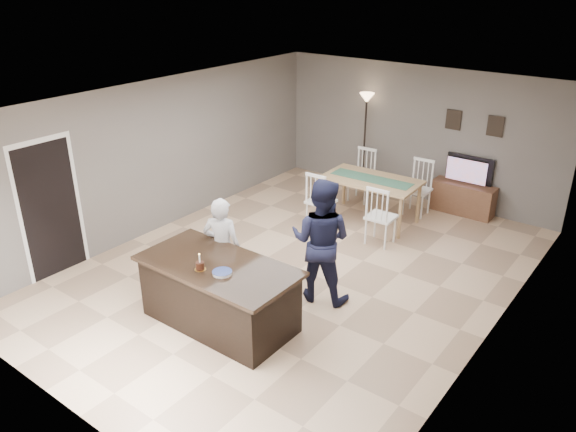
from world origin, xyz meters
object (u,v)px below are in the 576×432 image
Objects in this scene: floor_lamp at (366,115)px; woman at (222,248)px; kitchen_island at (219,294)px; dining_table at (371,186)px; tv_console at (463,198)px; plate_stack at (222,273)px; man at (321,241)px; birthday_cake at (200,266)px; television at (468,170)px.

woman is at bearing -83.08° from floor_lamp.
kitchen_island is at bearing -79.32° from floor_lamp.
woman is (-0.44, 0.55, 0.31)m from kitchen_island.
tv_console is at bearing 45.43° from dining_table.
dining_table is at bearing -117.63° from woman.
plate_stack is at bearing -33.83° from kitchen_island.
man is 7.95× the size of birthday_cake.
floor_lamp is at bearing 102.55° from plate_stack.
floor_lamp reaches higher than dining_table.
kitchen_island is 4.19m from dining_table.
television is 3.96× the size of birthday_cake.
birthday_cake is (-0.08, -0.23, 0.50)m from kitchen_island.
birthday_cake is at bearing -102.45° from tv_console.
plate_stack is (0.22, -0.15, 0.47)m from kitchen_island.
kitchen_island is 0.54m from plate_stack.
dining_table is at bearing 91.04° from kitchen_island.
plate_stack is at bearing 80.43° from television.
woman is 0.84× the size of man.
kitchen_island is 2.35× the size of television.
television reaches higher than tv_console.
television is at bearing 90.00° from tv_console.
kitchen_island is 1.59m from man.
tv_console is 0.65× the size of man.
birthday_cake is 0.32m from plate_stack.
tv_console is 5.84m from plate_stack.
tv_console is at bearing -112.11° from man.
birthday_cake reaches higher than television.
plate_stack is (-0.48, -1.50, 0.00)m from man.
man is 2.94m from dining_table.
woman is 6.11× the size of plate_stack.
birthday_cake is at bearing -80.50° from floor_lamp.
man reaches higher than dining_table.
man is (0.70, 1.35, 0.46)m from kitchen_island.
man is at bearing -76.64° from dining_table.
plate_stack is at bearing 15.23° from birthday_cake.
birthday_cake is at bearing 77.70° from television.
birthday_cake reaches higher than kitchen_island.
man is at bearing 72.23° from plate_stack.
man is at bearing -96.70° from tv_console.
plate_stack reaches higher than tv_console.
woman reaches higher than kitchen_island.
woman is at bearing 128.83° from kitchen_island.
floor_lamp is (-0.61, 5.04, 0.83)m from woman.
woman is 3.65m from dining_table.
floor_lamp is at bearing 122.68° from dining_table.
television reaches higher than kitchen_island.
birthday_cake is at bearing -92.12° from dining_table.
woman is at bearing -97.83° from dining_table.
floor_lamp is (-2.25, 0.02, 1.30)m from tv_console.
floor_lamp is at bearing 99.50° from birthday_cake.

